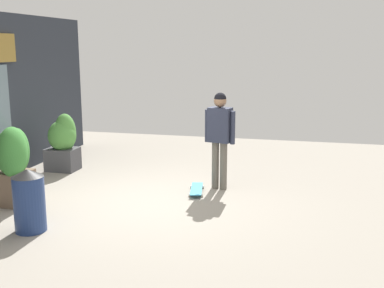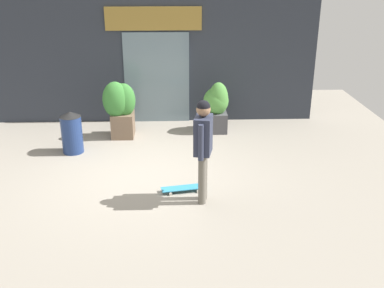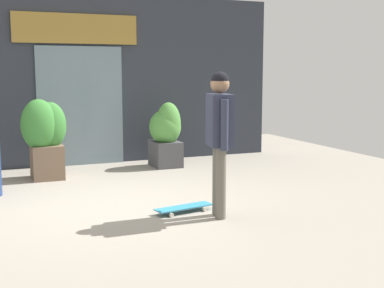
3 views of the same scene
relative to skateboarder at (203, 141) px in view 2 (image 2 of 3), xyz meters
The scene contains 7 objects.
ground_plane 1.88m from the skateboarder, 135.15° to the left, with size 12.00×12.00×0.00m, color gray.
building_facade 4.53m from the skateboarder, 103.90° to the left, with size 8.27×0.31×3.22m.
skateboarder is the anchor object (origin of this frame).
skateboard 1.14m from the skateboarder, 132.56° to the left, with size 0.79×0.34×0.08m.
planter_box_left 3.56m from the skateboarder, 118.45° to the left, with size 0.73×0.66×1.33m.
planter_box_right 3.50m from the skateboarder, 81.13° to the left, with size 0.59×0.63×1.20m.
trash_bin 3.51m from the skateboarder, 139.66° to the left, with size 0.45×0.45×0.91m.
Camera 2 is at (0.65, -7.83, 3.75)m, focal length 42.21 mm.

